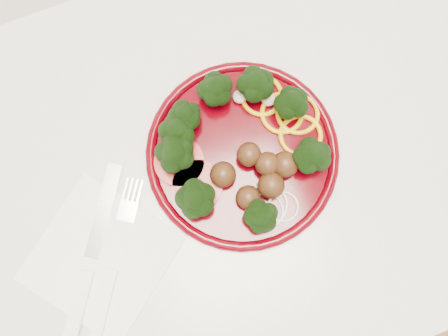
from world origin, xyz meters
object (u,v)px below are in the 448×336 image
object	(u,v)px
knife	(87,276)
fork	(109,284)
plate	(237,151)
napkin	(101,258)

from	to	relation	value
knife	fork	size ratio (longest dim) A/B	1.13
plate	napkin	distance (m)	0.22
plate	napkin	xyz separation A→B (m)	(-0.21, -0.06, -0.02)
knife	fork	distance (m)	0.03
plate	fork	xyz separation A→B (m)	(-0.21, -0.10, -0.01)
plate	fork	distance (m)	0.24
plate	napkin	world-z (taller)	plate
plate	knife	xyz separation A→B (m)	(-0.24, -0.08, -0.01)
knife	fork	bearing A→B (deg)	-97.00
plate	fork	world-z (taller)	plate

